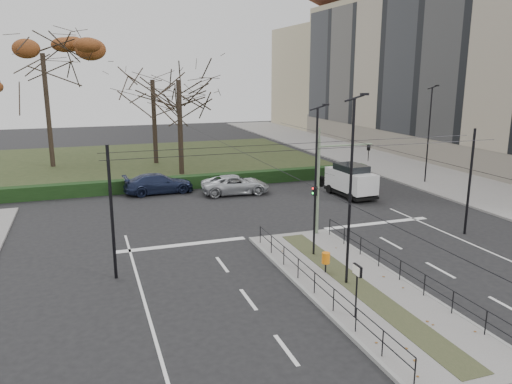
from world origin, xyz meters
TOP-DOWN VIEW (x-y plane):
  - ground at (0.00, 0.00)m, footprint 140.00×140.00m
  - median_island at (0.00, -2.50)m, footprint 4.40×15.00m
  - sidewalk_east at (18.00, 22.00)m, footprint 8.00×90.00m
  - park at (-6.00, 32.00)m, footprint 38.00×26.00m
  - hedge at (-6.00, 18.60)m, footprint 38.00×1.00m
  - apartment_block at (27.97, 23.97)m, footprint 13.09×52.10m
  - median_railing at (0.00, -2.60)m, footprint 4.14×13.24m
  - catenary at (0.00, 1.62)m, footprint 20.00×34.00m
  - traffic_light at (1.81, 4.50)m, footprint 3.61×2.07m
  - litter_bin at (-0.62, -0.78)m, footprint 0.37×0.37m
  - info_panel at (-1.51, -4.94)m, footprint 0.12×0.53m
  - streetlamp_median_near at (-0.28, -2.11)m, footprint 0.67×0.14m
  - streetlamp_median_far at (-0.12, 1.48)m, footprint 0.62×0.13m
  - streetlamp_sidewalk at (16.02, 13.94)m, footprint 0.66×0.13m
  - parked_car_third at (-5.39, 17.65)m, footprint 5.32×2.41m
  - parked_car_fourth at (0.08, 15.55)m, footprint 5.28×2.71m
  - white_van at (7.88, 11.96)m, footprint 2.29×4.60m
  - rust_tree at (-13.51, 31.72)m, footprint 9.28×9.28m
  - bare_tree_center at (-3.77, 30.47)m, footprint 8.54×8.54m
  - bare_tree_near at (-2.40, 24.06)m, footprint 7.70×7.70m

SIDE VIEW (x-z plane):
  - ground at x=0.00m, z-range 0.00..0.00m
  - park at x=-6.00m, z-range 0.00..0.10m
  - median_island at x=0.00m, z-range 0.00..0.14m
  - sidewalk_east at x=18.00m, z-range 0.00..0.14m
  - hedge at x=-6.00m, z-range 0.00..1.00m
  - parked_car_fourth at x=0.08m, z-range 0.00..1.43m
  - parked_car_third at x=-5.39m, z-range 0.00..1.51m
  - litter_bin at x=-0.62m, z-range 0.34..1.28m
  - median_railing at x=0.00m, z-range 0.52..1.44m
  - white_van at x=7.88m, z-range 0.05..2.46m
  - info_panel at x=-1.51m, z-range 0.72..2.76m
  - traffic_light at x=1.81m, z-range 0.58..5.89m
  - catenary at x=0.00m, z-range 0.42..6.42m
  - streetlamp_median_far at x=-0.12m, z-range 0.20..7.59m
  - streetlamp_sidewalk at x=16.02m, z-range 0.21..8.05m
  - streetlamp_median_near at x=-0.28m, z-range 0.21..8.22m
  - bare_tree_center at x=-3.77m, z-range 2.25..13.12m
  - bare_tree_near at x=-2.40m, z-range 2.26..13.22m
  - apartment_block at x=27.97m, z-range -0.43..21.22m
  - rust_tree at x=-13.51m, z-range 3.72..17.65m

